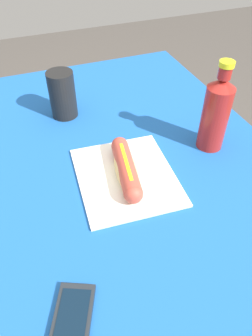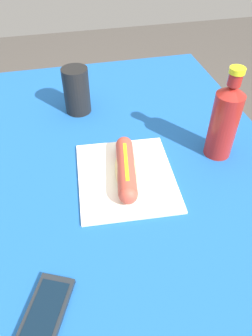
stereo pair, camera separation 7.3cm
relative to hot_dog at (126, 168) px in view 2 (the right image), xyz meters
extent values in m
plane|color=#47423D|center=(0.07, 0.04, -0.77)|extent=(6.00, 6.00, 0.00)
cylinder|color=brown|center=(0.52, -0.30, -0.42)|extent=(0.07, 0.07, 0.71)
cylinder|color=brown|center=(0.52, 0.39, -0.42)|extent=(0.07, 0.07, 0.71)
cube|color=brown|center=(0.07, 0.04, -0.05)|extent=(1.06, 0.85, 0.03)
cube|color=#19519E|center=(0.07, 0.04, -0.03)|extent=(1.12, 0.91, 0.00)
cube|color=silver|center=(0.00, 0.00, -0.03)|extent=(0.28, 0.24, 0.01)
ellipsoid|color=#E5BC75|center=(0.00, 0.00, 0.00)|extent=(0.17, 0.08, 0.04)
cylinder|color=#B24233|center=(0.00, 0.00, 0.00)|extent=(0.17, 0.07, 0.04)
sphere|color=#B24233|center=(0.08, -0.01, 0.00)|extent=(0.04, 0.04, 0.04)
sphere|color=#B24233|center=(-0.08, 0.01, 0.00)|extent=(0.04, 0.04, 0.04)
cube|color=yellow|center=(0.00, 0.00, 0.02)|extent=(0.13, 0.03, 0.00)
cube|color=black|center=(-0.29, 0.20, -0.02)|extent=(0.15, 0.11, 0.01)
cube|color=black|center=(-0.29, 0.20, -0.02)|extent=(0.12, 0.09, 0.00)
cylinder|color=maroon|center=(0.04, -0.25, 0.06)|extent=(0.07, 0.07, 0.17)
cone|color=maroon|center=(0.04, -0.25, 0.15)|extent=(0.07, 0.07, 0.02)
cylinder|color=maroon|center=(0.04, -0.25, 0.18)|extent=(0.03, 0.03, 0.03)
cylinder|color=yellow|center=(0.04, -0.25, 0.20)|extent=(0.04, 0.04, 0.01)
cylinder|color=black|center=(0.31, 0.08, 0.04)|extent=(0.08, 0.08, 0.14)
camera|label=1|loc=(-0.50, 0.19, 0.50)|focal=33.79mm
camera|label=2|loc=(-0.52, 0.12, 0.50)|focal=33.79mm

